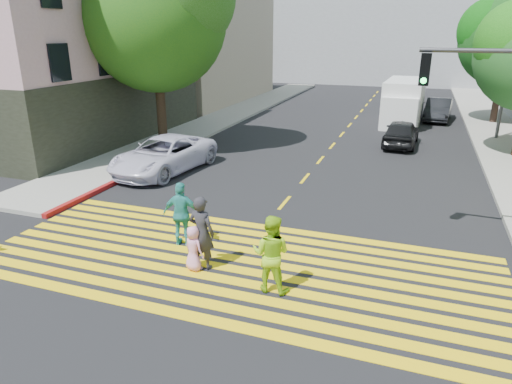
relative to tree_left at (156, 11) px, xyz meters
The scene contains 20 objects.
ground 15.54m from the tree_left, 55.30° to the right, with size 120.00×120.00×0.00m, color black.
sidewalk_left 12.33m from the tree_left, 92.72° to the left, with size 3.00×40.00×0.15m, color gray.
curb_red 8.65m from the tree_left, 78.76° to the right, with size 0.20×8.00×0.16m, color maroon.
crosswalk 14.62m from the tree_left, 52.11° to the right, with size 13.40×5.30×0.01m.
lane_line 15.08m from the tree_left, 53.81° to the left, with size 0.12×34.40×0.01m.
building_left_pink 8.26m from the tree_left, behind, with size 12.10×14.10×11.00m.
building_left_tan 18.35m from the tree_left, 115.94° to the left, with size 12.00×16.00×10.00m, color tan.
backdrop_block 37.31m from the tree_left, 77.61° to the left, with size 30.00×8.00×12.00m, color gray.
tree_left is the anchor object (origin of this frame).
tree_right_far 21.23m from the tree_left, 37.62° to the left, with size 6.22×5.67×8.15m.
pedestrian_man 14.16m from the tree_left, 55.61° to the right, with size 0.70×0.46×1.92m, color #27262B.
pedestrian_woman 15.60m from the tree_left, 50.22° to the right, with size 0.90×0.70×1.86m, color #98D21B.
pedestrian_child 14.38m from the tree_left, 56.63° to the right, with size 0.58×0.38×1.18m, color #E996C3.
pedestrian_extra 12.87m from the tree_left, 57.30° to the right, with size 1.08×0.45×1.84m, color teal.
white_sedan 7.21m from the tree_left, 60.25° to the right, with size 2.45×5.31×1.48m, color silver.
dark_car_near 13.64m from the tree_left, 22.33° to the left, with size 1.64×4.08×1.39m, color black.
silver_car 23.82m from the tree_left, 60.53° to the left, with size 1.85×4.55×1.32m, color #989898.
dark_car_parked 19.59m from the tree_left, 44.52° to the left, with size 1.54×4.42×1.46m, color black.
white_van 16.46m from the tree_left, 44.55° to the left, with size 2.50×6.01×2.79m.
street_lamp 17.88m from the tree_left, 25.63° to the left, with size 2.18×0.26×9.64m.
Camera 1 is at (4.10, -8.48, 5.70)m, focal length 32.00 mm.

